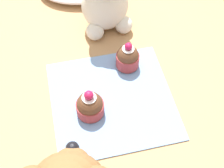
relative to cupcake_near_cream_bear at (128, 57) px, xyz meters
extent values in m
plane|color=tan|center=(-0.05, -0.08, -0.03)|extent=(4.00, 4.00, 0.00)
cube|color=#7A9ED1|center=(-0.05, -0.08, -0.03)|extent=(0.24, 0.23, 0.01)
ellipsoid|color=silver|center=(-0.02, 0.13, 0.03)|extent=(0.11, 0.10, 0.12)
sphere|color=silver|center=(-0.05, 0.10, -0.01)|extent=(0.04, 0.04, 0.04)
sphere|color=silver|center=(0.02, 0.10, -0.01)|extent=(0.04, 0.04, 0.04)
ellipsoid|color=olive|center=(-0.14, -0.25, 0.13)|extent=(0.05, 0.05, 0.04)
sphere|color=black|center=(-0.14, -0.24, 0.13)|extent=(0.02, 0.02, 0.02)
cylinder|color=#993333|center=(0.00, 0.00, -0.01)|extent=(0.05, 0.05, 0.03)
sphere|color=brown|center=(0.00, 0.00, 0.01)|extent=(0.04, 0.04, 0.04)
cylinder|color=white|center=(0.00, 0.00, 0.03)|extent=(0.02, 0.02, 0.00)
sphere|color=#B71947|center=(0.00, 0.00, 0.03)|extent=(0.02, 0.02, 0.02)
cylinder|color=#993333|center=(-0.10, -0.10, -0.01)|extent=(0.05, 0.05, 0.03)
sphere|color=brown|center=(-0.10, -0.10, 0.00)|extent=(0.05, 0.05, 0.05)
cylinder|color=white|center=(-0.10, -0.10, 0.02)|extent=(0.03, 0.03, 0.00)
sphere|color=#B71947|center=(-0.10, -0.10, 0.03)|extent=(0.02, 0.02, 0.02)
camera|label=1|loc=(-0.12, -0.40, 0.50)|focal=50.00mm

